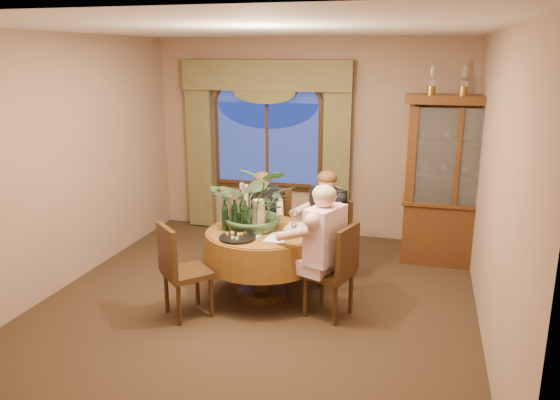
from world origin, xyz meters
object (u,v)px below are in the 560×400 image
(centerpiece_plant, at_px, (256,173))
(wine_bottle_5, at_px, (243,210))
(china_cabinet, at_px, (455,182))
(chair_back, at_px, (272,231))
(wine_bottle_0, at_px, (245,216))
(wine_bottle_1, at_px, (244,213))
(chair_right, at_px, (329,270))
(oil_lamp_right, at_px, (497,81))
(wine_bottle_3, at_px, (231,211))
(oil_lamp_center, at_px, (464,80))
(wine_bottle_4, at_px, (235,215))
(person_pink, at_px, (325,252))
(chair_front_left, at_px, (187,270))
(stoneware_vase, at_px, (259,214))
(olive_bowl, at_px, (262,230))
(dining_table, at_px, (262,263))
(chair_back_right, at_px, (325,241))
(person_back, at_px, (263,219))
(wine_bottle_2, at_px, (225,215))
(person_scarf, at_px, (327,226))
(oil_lamp_left, at_px, (432,80))

(centerpiece_plant, bearing_deg, wine_bottle_5, 158.36)
(china_cabinet, bearing_deg, chair_back, -159.80)
(wine_bottle_0, relative_size, wine_bottle_1, 1.00)
(chair_right, relative_size, wine_bottle_1, 2.91)
(oil_lamp_right, bearing_deg, wine_bottle_1, -149.21)
(wine_bottle_3, bearing_deg, chair_right, -15.68)
(oil_lamp_center, xyz_separation_m, wine_bottle_4, (-2.29, -1.61, -1.36))
(person_pink, xyz_separation_m, wine_bottle_0, (-0.91, 0.25, 0.23))
(chair_front_left, bearing_deg, wine_bottle_0, 97.06)
(stoneware_vase, relative_size, olive_bowl, 1.90)
(oil_lamp_right, xyz_separation_m, olive_bowl, (-2.34, -1.64, -1.50))
(olive_bowl, distance_m, wine_bottle_4, 0.34)
(dining_table, xyz_separation_m, chair_back_right, (0.58, 0.59, 0.10))
(centerpiece_plant, bearing_deg, person_pink, -25.28)
(chair_back_right, bearing_deg, wine_bottle_0, 85.04)
(wine_bottle_3, bearing_deg, chair_front_left, -107.52)
(oil_lamp_right, relative_size, wine_bottle_1, 1.03)
(oil_lamp_center, height_order, chair_front_left, oil_lamp_center)
(oil_lamp_center, bearing_deg, olive_bowl, -140.39)
(chair_back, distance_m, wine_bottle_4, 0.95)
(centerpiece_plant, relative_size, olive_bowl, 6.38)
(person_back, bearing_deg, olive_bowl, 90.01)
(chair_back, relative_size, person_back, 0.79)
(person_back, xyz_separation_m, wine_bottle_2, (-0.14, -0.93, 0.31))
(person_pink, bearing_deg, chair_right, -17.38)
(oil_lamp_right, distance_m, chair_back, 3.15)
(person_scarf, bearing_deg, oil_lamp_left, -96.60)
(china_cabinet, distance_m, wine_bottle_4, 2.80)
(person_back, bearing_deg, wine_bottle_3, 64.71)
(oil_lamp_left, height_order, wine_bottle_5, oil_lamp_left)
(wine_bottle_4, bearing_deg, wine_bottle_3, 128.06)
(oil_lamp_left, distance_m, chair_right, 2.70)
(chair_front_left, bearing_deg, olive_bowl, 85.30)
(chair_back_right, relative_size, chair_front_left, 1.00)
(person_scarf, bearing_deg, oil_lamp_right, -110.46)
(wine_bottle_1, bearing_deg, china_cabinet, 34.76)
(olive_bowl, bearing_deg, person_back, 106.48)
(person_scarf, distance_m, stoneware_vase, 0.89)
(chair_right, relative_size, stoneware_vase, 3.12)
(wine_bottle_0, height_order, wine_bottle_2, same)
(chair_right, distance_m, chair_back, 1.37)
(chair_back_right, bearing_deg, centerpiece_plant, 81.87)
(stoneware_vase, height_order, wine_bottle_1, wine_bottle_1)
(dining_table, bearing_deg, olive_bowl, -73.35)
(olive_bowl, bearing_deg, dining_table, 106.65)
(chair_right, height_order, person_scarf, person_scarf)
(stoneware_vase, xyz_separation_m, centerpiece_plant, (-0.02, -0.01, 0.45))
(chair_back_right, relative_size, wine_bottle_3, 2.91)
(wine_bottle_1, bearing_deg, person_pink, -19.57)
(wine_bottle_1, distance_m, wine_bottle_2, 0.22)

